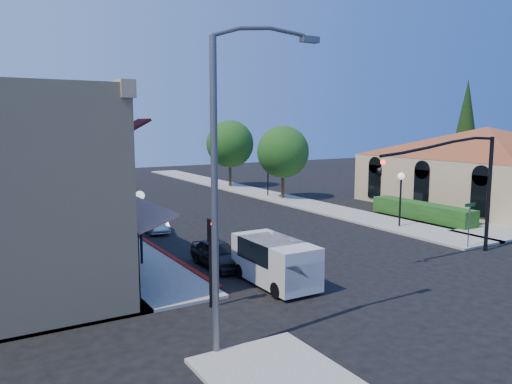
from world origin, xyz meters
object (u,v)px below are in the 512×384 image
street_tree_a (283,152)px  street_tree_b (230,144)px  street_name_sign (469,218)px  lamppost_right_near (401,186)px  lamppost_left_far (78,180)px  parked_car_d (93,193)px  lamppost_right_far (268,167)px  lamppost_left_near (140,209)px  parked_car_c (120,210)px  parked_car_a (218,254)px  conifer_far (466,127)px  signal_mast_arm (463,176)px  cobra_streetlight (226,174)px  parked_car_b (154,223)px  white_van (275,259)px  secondary_signal (211,246)px

street_tree_a → street_tree_b: bearing=90.0°
street_name_sign → lamppost_right_near: bearing=80.2°
lamppost_left_far → street_name_sign: bearing=-51.1°
street_tree_a → parked_car_d: bearing=150.5°
street_tree_a → lamppost_right_far: bearing=98.5°
street_name_sign → lamppost_right_far: lamppost_right_far is taller
street_tree_a → lamppost_left_near: street_tree_a is taller
parked_car_d → lamppost_right_far: bearing=-30.1°
lamppost_left_far → parked_car_c: (2.30, -2.00, -2.05)m
street_tree_b → street_name_sign: street_tree_b is taller
street_tree_a → parked_car_a: size_ratio=1.73×
conifer_far → lamppost_right_near: 22.21m
lamppost_left_far → lamppost_right_far: bearing=6.7°
conifer_far → lamppost_right_near: conifer_far is taller
lamppost_left_far → parked_car_a: 16.41m
parked_car_a → lamppost_left_far: bearing=101.6°
street_tree_b → lamppost_right_near: street_tree_b is taller
signal_mast_arm → lamppost_right_near: 7.15m
cobra_streetlight → parked_car_b: (3.68, 16.90, -4.72)m
street_name_sign → cobra_streetlight: bearing=-165.8°
signal_mast_arm → white_van: bearing=174.9°
street_tree_a → cobra_streetlight: 29.99m
lamppost_left_far → parked_car_d: size_ratio=0.84×
lamppost_left_far → white_van: bearing=-78.7°
signal_mast_arm → parked_car_a: size_ratio=2.14×
secondary_signal → lamppost_right_near: 17.77m
lamppost_left_near → signal_mast_arm: bearing=-24.4°
lamppost_right_far → cobra_streetlight: bearing=-124.2°
street_tree_a → parked_car_a: (-14.31, -16.00, -3.56)m
conifer_far → signal_mast_arm: (-22.14, -16.50, -2.27)m
street_tree_a → lamppost_right_far: 2.49m
secondary_signal → lamppost_left_near: lamppost_left_near is taller
secondary_signal → lamppost_left_far: 20.60m
street_tree_b → street_name_sign: (-1.30, -29.80, -2.85)m
conifer_far → lamppost_left_near: 38.02m
cobra_streetlight → parked_car_d: 32.74m
white_van → parked_car_c: size_ratio=0.91×
lamppost_left_far → signal_mast_arm: bearing=-55.0°
secondary_signal → lamppost_left_near: 6.63m
cobra_streetlight → white_van: 7.60m
secondary_signal → parked_car_a: size_ratio=0.89×
white_van → parked_car_a: size_ratio=1.14×
signal_mast_arm → parked_car_d: signal_mast_arm is taller
lamppost_left_far → lamppost_right_near: (17.00, -14.00, 0.00)m
lamppost_right_near → white_van: bearing=-157.0°
cobra_streetlight → lamppost_left_near: 10.34m
conifer_far → white_van: conifer_far is taller
parked_car_a → parked_car_b: bearing=90.8°
cobra_streetlight → parked_car_c: bearing=82.4°
street_tree_a → parked_car_d: (-14.51, 8.22, -3.60)m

